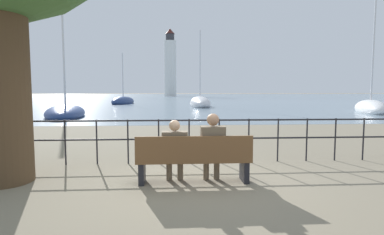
{
  "coord_description": "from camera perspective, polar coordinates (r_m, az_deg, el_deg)",
  "views": [
    {
      "loc": [
        -0.39,
        -5.48,
        1.68
      ],
      "look_at": [
        0.0,
        0.5,
        1.18
      ],
      "focal_mm": 28.0,
      "sensor_mm": 36.0,
      "label": 1
    }
  ],
  "objects": [
    {
      "name": "sailboat_3",
      "position": [
        22.62,
        -22.93,
        0.84
      ],
      "size": [
        4.33,
        8.14,
        7.63
      ],
      "rotation": [
        0.0,
        0.0,
        0.24
      ],
      "color": "navy",
      "rests_on": "ground_plane"
    },
    {
      "name": "park_bench",
      "position": [
        5.57,
        0.38,
        -8.02
      ],
      "size": [
        2.12,
        0.45,
        0.9
      ],
      "color": "brown",
      "rests_on": "ground_plane"
    },
    {
      "name": "ground_plane",
      "position": [
        5.75,
        0.33,
        -12.19
      ],
      "size": [
        1000.0,
        1000.0,
        0.0
      ],
      "primitive_type": "plane",
      "color": "#7A705B"
    },
    {
      "name": "harbor_water",
      "position": [
        165.19,
        -3.59,
        4.23
      ],
      "size": [
        600.0,
        300.0,
        0.01
      ],
      "color": "slate",
      "rests_on": "ground_plane"
    },
    {
      "name": "seated_person_left",
      "position": [
        5.59,
        -3.31,
        -5.81
      ],
      "size": [
        0.47,
        0.35,
        1.18
      ],
      "color": "brown",
      "rests_on": "ground_plane"
    },
    {
      "name": "promenade_railing",
      "position": [
        7.12,
        -0.55,
        -3.15
      ],
      "size": [
        15.89,
        0.04,
        1.05
      ],
      "color": "black",
      "rests_on": "ground_plane"
    },
    {
      "name": "seated_person_right",
      "position": [
        5.62,
        3.94,
        -5.13
      ],
      "size": [
        0.45,
        0.35,
        1.29
      ],
      "color": "brown",
      "rests_on": "ground_plane"
    },
    {
      "name": "sailboat_1",
      "position": [
        44.57,
        -12.97,
        2.97
      ],
      "size": [
        3.5,
        7.46,
        7.79
      ],
      "rotation": [
        0.0,
        0.0,
        -0.19
      ],
      "color": "navy",
      "rests_on": "ground_plane"
    },
    {
      "name": "sailboat_2",
      "position": [
        29.11,
        30.87,
        1.58
      ],
      "size": [
        4.2,
        6.93,
        13.07
      ],
      "rotation": [
        0.0,
        0.0,
        -0.36
      ],
      "color": "white",
      "rests_on": "ground_plane"
    },
    {
      "name": "sailboat_0",
      "position": [
        35.66,
        1.54,
        2.71
      ],
      "size": [
        2.36,
        8.54,
        9.43
      ],
      "rotation": [
        0.0,
        0.0,
        -0.0
      ],
      "color": "silver",
      "rests_on": "ground_plane"
    },
    {
      "name": "harbor_lighthouse",
      "position": [
        129.07,
        -4.18,
        9.94
      ],
      "size": [
        5.1,
        5.1,
        28.4
      ],
      "color": "white",
      "rests_on": "ground_plane"
    }
  ]
}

